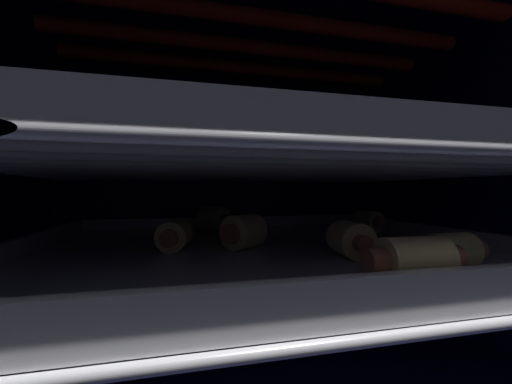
# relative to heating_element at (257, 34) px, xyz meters

# --- Properties ---
(ground_plane) EXTENTS (0.54, 0.46, 0.01)m
(ground_plane) POSITION_rel_heating_element_xyz_m (0.00, -0.00, -0.34)
(ground_plane) COLOR #0C1138
(oven_wall_back) EXTENTS (0.54, 0.01, 0.36)m
(oven_wall_back) POSITION_rel_heating_element_xyz_m (0.00, 0.22, -0.15)
(oven_wall_back) COLOR #0C1138
(oven_wall_back) RESTS_ON ground_plane
(oven_wall_right) EXTENTS (0.01, 0.44, 0.36)m
(oven_wall_right) POSITION_rel_heating_element_xyz_m (0.26, -0.00, -0.15)
(oven_wall_right) COLOR #0C1138
(oven_wall_right) RESTS_ON ground_plane
(heating_element) EXTENTS (0.41, 0.19, 0.01)m
(heating_element) POSITION_rel_heating_element_xyz_m (0.00, 0.00, 0.00)
(heating_element) COLOR maroon
(oven_rack_lower) EXTENTS (0.49, 0.43, 0.01)m
(oven_rack_lower) POSITION_rel_heating_element_xyz_m (0.00, -0.00, -0.22)
(oven_rack_lower) COLOR #B7B7BC
(baking_tray_lower) EXTENTS (0.42, 0.37, 0.02)m
(baking_tray_lower) POSITION_rel_heating_element_xyz_m (0.00, -0.00, -0.22)
(baking_tray_lower) COLOR silver
(baking_tray_lower) RESTS_ON oven_rack_lower
(pig_in_blanket_lower_0) EXTENTS (0.05, 0.05, 0.03)m
(pig_in_blanket_lower_0) POSITION_rel_heating_element_xyz_m (-0.02, -0.02, -0.20)
(pig_in_blanket_lower_0) COLOR #D6B87A
(pig_in_blanket_lower_0) RESTS_ON baking_tray_lower
(pig_in_blanket_lower_1) EXTENTS (0.04, 0.05, 0.03)m
(pig_in_blanket_lower_1) POSITION_rel_heating_element_xyz_m (-0.08, -0.01, -0.20)
(pig_in_blanket_lower_1) COLOR #D9C87B
(pig_in_blanket_lower_1) RESTS_ON baking_tray_lower
(pig_in_blanket_lower_2) EXTENTS (0.05, 0.03, 0.02)m
(pig_in_blanket_lower_2) POSITION_rel_heating_element_xyz_m (0.11, -0.13, -0.20)
(pig_in_blanket_lower_2) COLOR #D5C673
(pig_in_blanket_lower_2) RESTS_ON baking_tray_lower
(pig_in_blanket_lower_3) EXTENTS (0.03, 0.06, 0.03)m
(pig_in_blanket_lower_3) POSITION_rel_heating_element_xyz_m (0.06, -0.08, -0.20)
(pig_in_blanket_lower_3) COLOR #D6BA7B
(pig_in_blanket_lower_3) RESTS_ON baking_tray_lower
(pig_in_blanket_lower_4) EXTENTS (0.06, 0.03, 0.03)m
(pig_in_blanket_lower_4) POSITION_rel_heating_element_xyz_m (0.05, -0.15, -0.20)
(pig_in_blanket_lower_4) COLOR #DAC47D
(pig_in_blanket_lower_4) RESTS_ON baking_tray_lower
(pig_in_blanket_lower_5) EXTENTS (0.03, 0.05, 0.03)m
(pig_in_blanket_lower_5) POSITION_rel_heating_element_xyz_m (0.17, 0.07, -0.20)
(pig_in_blanket_lower_5) COLOR #D9BC7D
(pig_in_blanket_lower_5) RESTS_ON baking_tray_lower
(pig_in_blanket_lower_6) EXTENTS (0.05, 0.05, 0.03)m
(pig_in_blanket_lower_6) POSITION_rel_heating_element_xyz_m (-0.03, 0.12, -0.20)
(pig_in_blanket_lower_6) COLOR #DABD7C
(pig_in_blanket_lower_6) RESTS_ON baking_tray_lower
(oven_rack_upper) EXTENTS (0.49, 0.43, 0.01)m
(oven_rack_upper) POSITION_rel_heating_element_xyz_m (0.00, -0.00, -0.14)
(oven_rack_upper) COLOR #B7B7BC
(baking_tray_upper) EXTENTS (0.42, 0.37, 0.02)m
(baking_tray_upper) POSITION_rel_heating_element_xyz_m (0.00, -0.00, -0.13)
(baking_tray_upper) COLOR silver
(baking_tray_upper) RESTS_ON oven_rack_upper
(pig_in_blanket_upper_0) EXTENTS (0.04, 0.05, 0.03)m
(pig_in_blanket_upper_0) POSITION_rel_heating_element_xyz_m (0.01, -0.00, -0.11)
(pig_in_blanket_upper_0) COLOR #E8C374
(pig_in_blanket_upper_0) RESTS_ON baking_tray_upper
(pig_in_blanket_upper_1) EXTENTS (0.06, 0.04, 0.03)m
(pig_in_blanket_upper_1) POSITION_rel_heating_element_xyz_m (-0.05, 0.06, -0.11)
(pig_in_blanket_upper_1) COLOR #E9BD7B
(pig_in_blanket_upper_1) RESTS_ON baking_tray_upper
(pig_in_blanket_upper_2) EXTENTS (0.05, 0.05, 0.03)m
(pig_in_blanket_upper_2) POSITION_rel_heating_element_xyz_m (-0.10, -0.10, -0.12)
(pig_in_blanket_upper_2) COLOR #DCC482
(pig_in_blanket_upper_2) RESTS_ON baking_tray_upper
(pig_in_blanket_upper_3) EXTENTS (0.03, 0.06, 0.03)m
(pig_in_blanket_upper_3) POSITION_rel_heating_element_xyz_m (-0.15, 0.11, -0.11)
(pig_in_blanket_upper_3) COLOR #D5B67B
(pig_in_blanket_upper_3) RESTS_ON baking_tray_upper
(pig_in_blanket_upper_4) EXTENTS (0.05, 0.04, 0.02)m
(pig_in_blanket_upper_4) POSITION_rel_heating_element_xyz_m (-0.00, -0.08, -0.12)
(pig_in_blanket_upper_4) COLOR #E0B686
(pig_in_blanket_upper_4) RESTS_ON baking_tray_upper
(pig_in_blanket_upper_5) EXTENTS (0.06, 0.05, 0.03)m
(pig_in_blanket_upper_5) POSITION_rel_heating_element_xyz_m (-0.18, 0.03, -0.11)
(pig_in_blanket_upper_5) COLOR #EAB46E
(pig_in_blanket_upper_5) RESTS_ON baking_tray_upper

